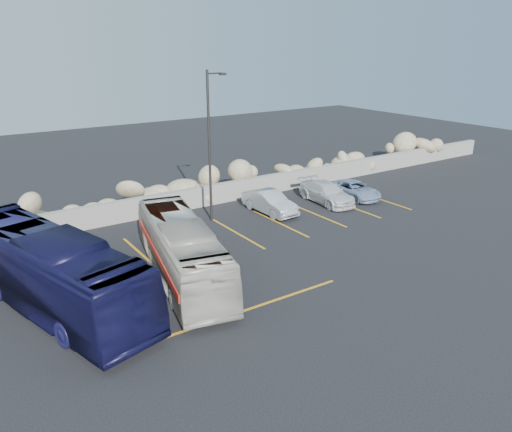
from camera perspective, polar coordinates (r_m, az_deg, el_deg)
ground at (r=19.08m, az=2.37°, el=-9.90°), size 90.00×90.00×0.00m
seawall at (r=28.60m, az=-11.96°, el=1.14°), size 60.00×0.40×1.20m
riprap_pile at (r=29.47m, az=-12.95°, el=3.03°), size 54.00×2.80×2.60m
parking_lines at (r=25.65m, az=3.40°, el=-2.00°), size 18.16×9.36×0.01m
lamppost at (r=26.54m, az=-5.26°, el=8.33°), size 1.14×0.18×8.00m
vintage_bus at (r=20.67m, az=-8.47°, el=-3.87°), size 3.96×9.16×2.49m
tour_coach at (r=19.69m, az=-22.58°, el=-5.73°), size 5.13×10.81×2.93m
car_b at (r=28.53m, az=1.60°, el=1.58°), size 1.48×3.88×1.26m
car_c at (r=30.69m, az=8.08°, el=2.64°), size 2.03×4.34×1.22m
car_d at (r=31.99m, az=11.18°, el=2.98°), size 1.89×3.83×1.05m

